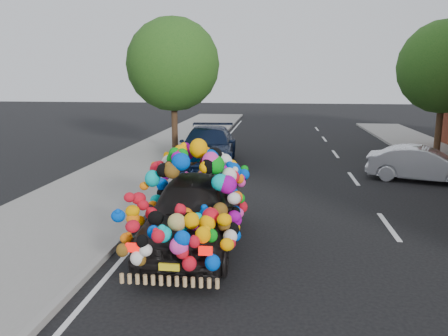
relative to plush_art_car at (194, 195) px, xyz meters
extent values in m
plane|color=black|center=(0.75, 1.67, -1.09)|extent=(100.00, 100.00, 0.00)
cube|color=gray|center=(-3.55, 1.67, -1.03)|extent=(4.00, 60.00, 0.12)
cube|color=gray|center=(-1.60, 1.67, -1.02)|extent=(0.15, 60.00, 0.13)
cylinder|color=#332114|center=(-3.05, 11.17, 0.28)|extent=(0.28, 0.28, 2.73)
sphere|color=#124413|center=(-3.05, 11.17, 2.94)|extent=(4.20, 4.20, 4.20)
cylinder|color=#332114|center=(8.75, 11.67, 0.23)|extent=(0.28, 0.28, 2.64)
sphere|color=#124413|center=(8.75, 11.67, 2.81)|extent=(4.00, 4.00, 4.00)
imported|color=black|center=(0.00, 0.00, -0.35)|extent=(1.76, 4.33, 1.47)
cube|color=red|center=(-0.58, -2.18, -0.31)|extent=(0.22, 0.06, 0.14)
cube|color=red|center=(0.60, -2.18, -0.31)|extent=(0.22, 0.06, 0.14)
cube|color=yellow|center=(0.01, -2.19, -0.61)|extent=(0.34, 0.04, 0.12)
imported|color=#0B1732|center=(-1.05, 8.40, -0.33)|extent=(2.45, 5.34, 1.51)
imported|color=silver|center=(6.58, 6.59, -0.50)|extent=(3.79, 2.28, 1.18)
camera|label=1|loc=(1.68, -8.55, 2.37)|focal=35.00mm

